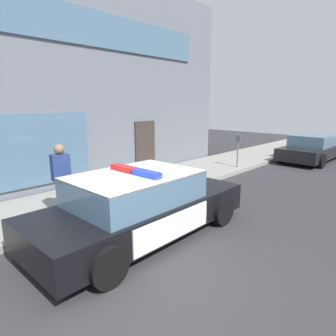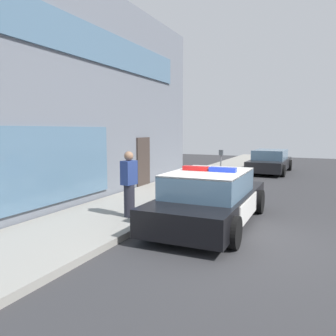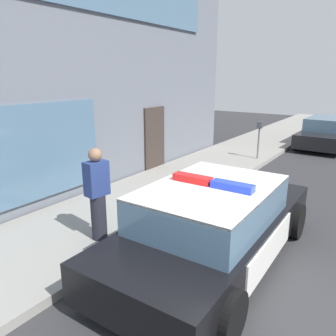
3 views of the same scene
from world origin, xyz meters
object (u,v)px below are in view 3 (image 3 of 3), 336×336
(parking_meter, at_px, (259,133))
(car_down_street, at_px, (328,132))
(police_cruiser, at_px, (214,223))
(fire_hydrant, at_px, (179,185))
(pedestrian_on_sidewalk, at_px, (97,194))

(parking_meter, bearing_deg, car_down_street, -19.28)
(car_down_street, bearing_deg, police_cruiser, -178.26)
(car_down_street, bearing_deg, fire_hydrant, 171.00)
(pedestrian_on_sidewalk, height_order, parking_meter, pedestrian_on_sidewalk)
(police_cruiser, relative_size, fire_hydrant, 6.69)
(police_cruiser, relative_size, car_down_street, 1.03)
(police_cruiser, height_order, pedestrian_on_sidewalk, pedestrian_on_sidewalk)
(pedestrian_on_sidewalk, bearing_deg, car_down_street, 89.70)
(fire_hydrant, bearing_deg, parking_meter, -1.70)
(police_cruiser, distance_m, car_down_street, 11.33)
(police_cruiser, height_order, car_down_street, police_cruiser)
(car_down_street, xyz_separation_m, parking_meter, (-4.48, 1.57, 0.45))
(police_cruiser, height_order, parking_meter, police_cruiser)
(car_down_street, relative_size, pedestrian_on_sidewalk, 2.74)
(pedestrian_on_sidewalk, xyz_separation_m, parking_meter, (7.58, -0.28, 0.07))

